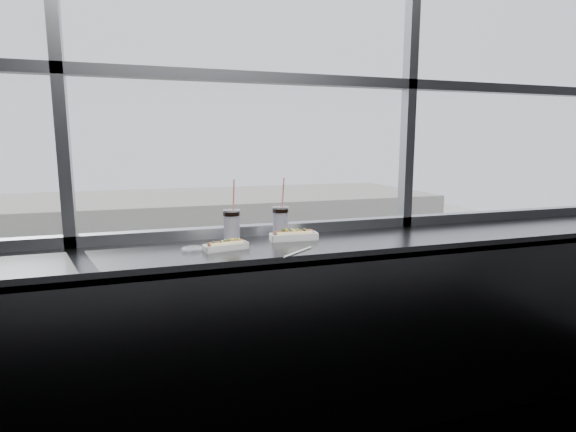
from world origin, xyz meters
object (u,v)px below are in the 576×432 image
object	(u,v)px
tree_center	(174,274)
tree_right	(307,266)
car_near_c	(143,419)
pedestrian_c	(231,311)
hotdog_tray_right	(294,235)
car_far_c	(349,314)
loose_straw	(298,252)
car_near_e	(436,365)
hotdog_tray_left	(226,245)
soda_cup_left	(232,225)
pedestrian_d	(312,301)
wrapper	(193,248)
pedestrian_a	(78,326)
car_far_b	(225,330)
car_near_d	(305,390)
tree_left	(10,287)
soda_cup_right	(281,221)
pedestrian_b	(120,323)

from	to	relation	value
tree_center	tree_right	size ratio (longest dim) A/B	1.07
car_near_c	pedestrian_c	xyz separation A→B (m)	(5.91, 11.03, 0.09)
hotdog_tray_right	car_far_c	xyz separation A→B (m)	(12.26, 24.20, -11.09)
loose_straw	car_near_e	xyz separation A→B (m)	(13.50, 16.49, -11.02)
hotdog_tray_left	soda_cup_left	bearing A→B (deg)	55.81
pedestrian_d	tree_center	bearing A→B (deg)	-94.47
soda_cup_left	pedestrian_d	distance (m)	31.62
wrapper	car_near_c	xyz separation A→B (m)	(-0.68, 16.30, -11.12)
wrapper	pedestrian_a	world-z (taller)	wrapper
soda_cup_left	car_far_c	size ratio (longest dim) A/B	0.06
car_far_b	car_near_d	size ratio (longest dim) A/B	1.07
tree_left	tree_center	world-z (taller)	tree_left
hotdog_tray_left	pedestrian_a	size ratio (longest dim) A/B	0.12
pedestrian_c	pedestrian_a	bearing A→B (deg)	-93.09
car_near_d	car_near_c	distance (m)	7.36
car_far_c	car_near_d	bearing A→B (deg)	146.10
pedestrian_d	soda_cup_right	bearing A→B (deg)	-21.56
car_near_e	tree_right	distance (m)	12.55
wrapper	car_far_b	bearing A→B (deg)	80.02
soda_cup_left	car_near_e	xyz separation A→B (m)	(13.77, 16.19, -11.12)
soda_cup_right	tree_center	xyz separation A→B (m)	(1.04, 28.16, -8.41)
hotdog_tray_right	pedestrian_b	size ratio (longest dim) A/B	0.13
pedestrian_d	tree_left	size ratio (longest dim) A/B	0.35
wrapper	tree_right	distance (m)	31.63
soda_cup_left	hotdog_tray_right	bearing A→B (deg)	-2.79
hotdog_tray_right	wrapper	xyz separation A→B (m)	(-0.57, -0.09, -0.01)
car_near_e	soda_cup_right	bearing A→B (deg)	134.91
car_far_b	pedestrian_a	distance (m)	9.58
hotdog_tray_left	soda_cup_left	xyz separation A→B (m)	(0.06, 0.13, 0.08)
car_near_d	tree_left	world-z (taller)	tree_left
pedestrian_b	car_near_c	bearing A→B (deg)	7.07
wrapper	tree_left	size ratio (longest dim) A/B	0.02
hotdog_tray_left	tree_left	bearing A→B (deg)	95.69
hotdog_tray_left	soda_cup_left	world-z (taller)	soda_cup_left
soda_cup_left	pedestrian_d	size ratio (longest dim) A/B	0.17
soda_cup_left	soda_cup_right	world-z (taller)	same
car_far_c	tree_center	bearing A→B (deg)	74.12
pedestrian_d	pedestrian_a	bearing A→B (deg)	-91.17
hotdog_tray_left	pedestrian_d	size ratio (longest dim) A/B	0.12
car_near_d	car_near_e	bearing A→B (deg)	-97.08
car_far_b	pedestrian_b	distance (m)	7.00
soda_cup_right	pedestrian_d	size ratio (longest dim) A/B	0.17
pedestrian_c	tree_left	xyz separation A→B (m)	(-13.54, 0.97, 2.81)
hotdog_tray_left	pedestrian_a	bearing A→B (deg)	88.78
car_near_c	tree_right	distance (m)	17.10
car_far_b	car_near_c	world-z (taller)	car_far_b
car_near_d	car_near_c	world-z (taller)	car_near_c
loose_straw	car_near_c	distance (m)	19.92
loose_straw	wrapper	xyz separation A→B (m)	(-0.49, 0.20, 0.01)
soda_cup_left	tree_left	world-z (taller)	soda_cup_left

